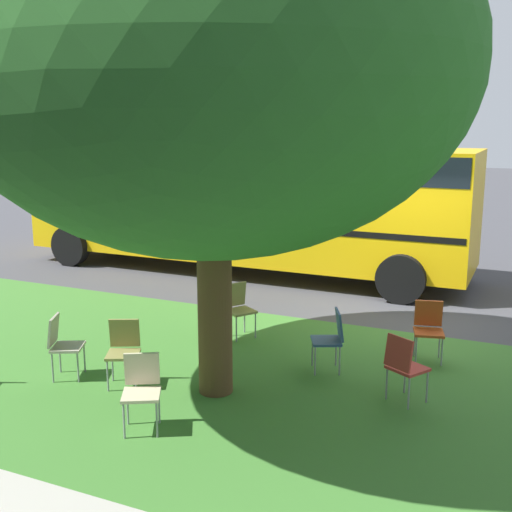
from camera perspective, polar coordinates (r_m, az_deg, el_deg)
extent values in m
plane|color=#424247|center=(11.25, 12.52, -6.23)|extent=(80.00, 80.00, 0.00)
cube|color=#3D752D|center=(8.34, 7.85, -12.64)|extent=(48.00, 6.00, 0.01)
cylinder|color=brown|center=(8.10, -3.71, -3.34)|extent=(0.44, 0.44, 2.65)
ellipsoid|color=#2D6B28|center=(7.84, -4.00, 16.89)|extent=(6.22, 6.22, 4.60)
cube|color=olive|center=(10.37, -1.40, -4.95)|extent=(0.56, 0.57, 0.04)
cube|color=olive|center=(10.45, -1.91, -3.45)|extent=(0.29, 0.38, 0.40)
cylinder|color=gray|center=(10.21, -1.76, -6.57)|extent=(0.02, 0.02, 0.42)
cylinder|color=gray|center=(10.39, -0.05, -6.23)|extent=(0.02, 0.02, 0.42)
cylinder|color=gray|center=(10.49, -2.72, -6.07)|extent=(0.02, 0.02, 0.42)
cylinder|color=gray|center=(10.67, -1.03, -5.75)|extent=(0.02, 0.02, 0.42)
cube|color=#ADA393|center=(9.16, -16.44, -7.78)|extent=(0.54, 0.55, 0.04)
cube|color=#ADA393|center=(9.13, -17.62, -6.33)|extent=(0.25, 0.40, 0.40)
cylinder|color=gray|center=(9.04, -15.59, -9.57)|extent=(0.02, 0.02, 0.42)
cylinder|color=gray|center=(9.36, -15.05, -8.77)|extent=(0.02, 0.02, 0.42)
cylinder|color=gray|center=(9.12, -17.69, -9.48)|extent=(0.02, 0.02, 0.42)
cylinder|color=gray|center=(9.45, -17.08, -8.70)|extent=(0.02, 0.02, 0.42)
cube|color=#335184|center=(9.08, 6.27, -7.53)|extent=(0.54, 0.55, 0.04)
cube|color=#335184|center=(9.02, 7.45, -6.07)|extent=(0.25, 0.40, 0.40)
cylinder|color=gray|center=(9.30, 5.05, -8.51)|extent=(0.02, 0.02, 0.42)
cylinder|color=gray|center=(8.97, 5.29, -9.32)|extent=(0.02, 0.02, 0.42)
cylinder|color=gray|center=(9.35, 7.15, -8.47)|extent=(0.02, 0.02, 0.42)
cylinder|color=gray|center=(9.01, 7.47, -9.26)|extent=(0.02, 0.02, 0.42)
cube|color=beige|center=(7.47, -10.20, -12.08)|extent=(0.56, 0.55, 0.04)
cube|color=beige|center=(7.54, -10.13, -9.86)|extent=(0.39, 0.27, 0.40)
cylinder|color=gray|center=(7.44, -11.69, -14.22)|extent=(0.02, 0.02, 0.42)
cylinder|color=gray|center=(7.40, -8.84, -14.25)|extent=(0.02, 0.02, 0.42)
cylinder|color=gray|center=(7.74, -11.37, -13.11)|extent=(0.02, 0.02, 0.42)
cylinder|color=gray|center=(7.70, -8.64, -13.13)|extent=(0.02, 0.02, 0.42)
cube|color=#C64C1E|center=(9.70, 15.15, -6.60)|extent=(0.51, 0.49, 0.04)
cube|color=#C64C1E|center=(9.80, 15.13, -4.94)|extent=(0.41, 0.18, 0.40)
cylinder|color=gray|center=(9.60, 14.08, -8.19)|extent=(0.02, 0.02, 0.42)
cylinder|color=gray|center=(9.63, 16.24, -8.24)|extent=(0.02, 0.02, 0.42)
cylinder|color=gray|center=(9.91, 13.95, -7.52)|extent=(0.02, 0.02, 0.42)
cylinder|color=gray|center=(9.95, 16.03, -7.57)|extent=(0.02, 0.02, 0.42)
cube|color=olive|center=(8.70, -11.77, -8.60)|extent=(0.55, 0.54, 0.04)
cube|color=olive|center=(8.79, -11.64, -6.73)|extent=(0.40, 0.25, 0.40)
cylinder|color=gray|center=(8.66, -13.09, -10.39)|extent=(0.02, 0.02, 0.42)
cylinder|color=gray|center=(8.60, -10.70, -10.45)|extent=(0.02, 0.02, 0.42)
cylinder|color=gray|center=(8.97, -12.67, -9.57)|extent=(0.02, 0.02, 0.42)
cylinder|color=gray|center=(8.91, -10.37, -9.62)|extent=(0.02, 0.02, 0.42)
cube|color=#B7332D|center=(8.30, 13.37, -9.70)|extent=(0.56, 0.56, 0.04)
cube|color=#B7332D|center=(8.09, 12.61, -8.43)|extent=(0.39, 0.27, 0.40)
cylinder|color=gray|center=(8.41, 15.01, -11.20)|extent=(0.02, 0.02, 0.42)
cylinder|color=gray|center=(8.62, 13.13, -10.51)|extent=(0.02, 0.02, 0.42)
cylinder|color=gray|center=(8.16, 13.46, -11.84)|extent=(0.02, 0.02, 0.42)
cylinder|color=gray|center=(8.38, 11.57, -11.10)|extent=(0.02, 0.02, 0.42)
cube|color=yellow|center=(14.82, -1.32, 4.90)|extent=(10.40, 2.44, 2.50)
cube|color=black|center=(14.87, -1.32, 3.56)|extent=(10.30, 2.46, 0.12)
cube|color=black|center=(14.74, -1.34, 8.37)|extent=(10.30, 2.46, 0.56)
cylinder|color=black|center=(16.13, -16.22, 0.87)|extent=(0.96, 0.28, 0.96)
cylinder|color=black|center=(18.08, -11.08, 2.29)|extent=(0.96, 0.28, 0.96)
cylinder|color=black|center=(12.59, 12.80, -2.00)|extent=(0.96, 0.28, 0.96)
cylinder|color=black|center=(15.02, 14.75, 0.15)|extent=(0.96, 0.28, 0.96)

